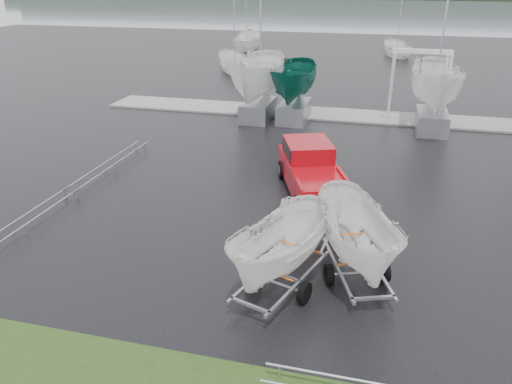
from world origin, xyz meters
name	(u,v)px	position (x,y,z in m)	size (l,w,h in m)	color
ground_plane	(309,201)	(0.00, 0.00, 0.00)	(120.00, 120.00, 0.00)	black
lake	(380,14)	(0.00, 100.00, -0.01)	(300.00, 300.00, 0.00)	slate
dock	(341,115)	(0.00, 13.00, 0.05)	(30.00, 3.00, 0.12)	gray
pickup_truck	(311,168)	(-0.11, 0.99, 0.98)	(3.74, 5.94, 1.87)	#990810
trailer_hitched	(363,187)	(2.08, -4.92, 2.84)	(2.36, 3.79, 5.25)	#94979D
trailer_parked	(284,201)	(0.17, -5.98, 2.69)	(2.22, 3.79, 4.96)	#94979D
boat_hoist	(419,75)	(4.28, 13.00, 2.67)	(3.30, 2.18, 4.12)	silver
keelboat_0	(258,44)	(-4.77, 11.00, 4.35)	(2.73, 3.20, 10.91)	#94979D
keelboat_1	(296,57)	(-2.64, 11.20, 3.71)	(2.35, 3.20, 7.33)	#94979D
keelboat_2	(442,52)	(5.10, 11.00, 4.28)	(2.69, 3.20, 10.86)	#94979D
mast_rack_0	(110,164)	(-9.00, 1.00, 0.35)	(0.56, 6.50, 0.06)	#94979D
mast_rack_1	(18,224)	(-9.00, -5.00, 0.35)	(0.56, 6.50, 0.06)	#94979D
moored_boat_0	(235,72)	(-10.63, 25.79, 0.00)	(3.46, 3.48, 11.31)	white
moored_boat_1	(247,49)	(-13.61, 40.54, 0.00)	(3.19, 3.26, 11.82)	white
moored_boat_2	(396,56)	(3.30, 39.02, 0.01)	(2.84, 2.89, 11.12)	white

